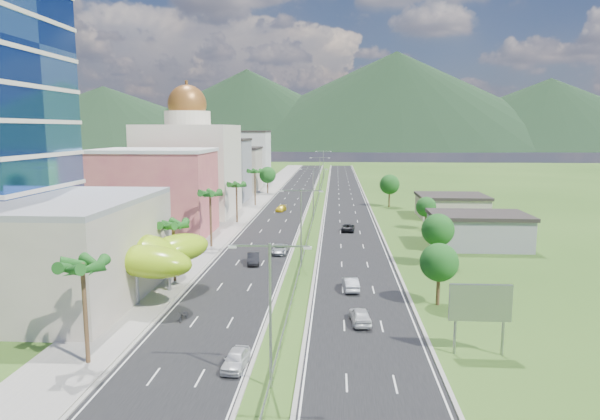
# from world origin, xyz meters

# --- Properties ---
(ground) EXTENTS (500.00, 500.00, 0.00)m
(ground) POSITION_xyz_m (0.00, 0.00, 0.00)
(ground) COLOR #2D5119
(ground) RESTS_ON ground
(road_left) EXTENTS (11.00, 260.00, 0.04)m
(road_left) POSITION_xyz_m (-7.50, 90.00, 0.02)
(road_left) COLOR black
(road_left) RESTS_ON ground
(road_right) EXTENTS (11.00, 260.00, 0.04)m
(road_right) POSITION_xyz_m (7.50, 90.00, 0.02)
(road_right) COLOR black
(road_right) RESTS_ON ground
(sidewalk_left) EXTENTS (7.00, 260.00, 0.12)m
(sidewalk_left) POSITION_xyz_m (-17.00, 90.00, 0.06)
(sidewalk_left) COLOR gray
(sidewalk_left) RESTS_ON ground
(median_guardrail) EXTENTS (0.10, 216.06, 0.76)m
(median_guardrail) POSITION_xyz_m (0.00, 71.99, 0.62)
(median_guardrail) COLOR gray
(median_guardrail) RESTS_ON ground
(streetlight_median_a) EXTENTS (6.04, 0.25, 11.00)m
(streetlight_median_a) POSITION_xyz_m (0.00, -25.00, 6.75)
(streetlight_median_a) COLOR gray
(streetlight_median_a) RESTS_ON ground
(streetlight_median_b) EXTENTS (6.04, 0.25, 11.00)m
(streetlight_median_b) POSITION_xyz_m (0.00, 10.00, 6.75)
(streetlight_median_b) COLOR gray
(streetlight_median_b) RESTS_ON ground
(streetlight_median_c) EXTENTS (6.04, 0.25, 11.00)m
(streetlight_median_c) POSITION_xyz_m (0.00, 50.00, 6.75)
(streetlight_median_c) COLOR gray
(streetlight_median_c) RESTS_ON ground
(streetlight_median_d) EXTENTS (6.04, 0.25, 11.00)m
(streetlight_median_d) POSITION_xyz_m (0.00, 95.00, 6.75)
(streetlight_median_d) COLOR gray
(streetlight_median_d) RESTS_ON ground
(streetlight_median_e) EXTENTS (6.04, 0.25, 11.00)m
(streetlight_median_e) POSITION_xyz_m (0.00, 140.00, 6.75)
(streetlight_median_e) COLOR gray
(streetlight_median_e) RESTS_ON ground
(mall_podium) EXTENTS (30.00, 24.00, 11.00)m
(mall_podium) POSITION_xyz_m (-32.00, -6.00, 5.50)
(mall_podium) COLOR gray
(mall_podium) RESTS_ON ground
(lime_canopy) EXTENTS (18.00, 15.00, 7.40)m
(lime_canopy) POSITION_xyz_m (-20.00, -4.00, 4.99)
(lime_canopy) COLOR #8DBE12
(lime_canopy) RESTS_ON ground
(pink_shophouse) EXTENTS (20.00, 15.00, 15.00)m
(pink_shophouse) POSITION_xyz_m (-28.00, 32.00, 7.50)
(pink_shophouse) COLOR #BA4C59
(pink_shophouse) RESTS_ON ground
(domed_building) EXTENTS (20.00, 20.00, 28.70)m
(domed_building) POSITION_xyz_m (-28.00, 55.00, 11.35)
(domed_building) COLOR beige
(domed_building) RESTS_ON ground
(midrise_grey) EXTENTS (16.00, 15.00, 16.00)m
(midrise_grey) POSITION_xyz_m (-27.00, 80.00, 8.00)
(midrise_grey) COLOR gray
(midrise_grey) RESTS_ON ground
(midrise_beige) EXTENTS (16.00, 15.00, 13.00)m
(midrise_beige) POSITION_xyz_m (-27.00, 102.00, 6.50)
(midrise_beige) COLOR gray
(midrise_beige) RESTS_ON ground
(midrise_white) EXTENTS (16.00, 15.00, 18.00)m
(midrise_white) POSITION_xyz_m (-27.00, 125.00, 9.00)
(midrise_white) COLOR silver
(midrise_white) RESTS_ON ground
(billboard) EXTENTS (5.20, 0.35, 6.20)m
(billboard) POSITION_xyz_m (17.00, -18.00, 4.42)
(billboard) COLOR gray
(billboard) RESTS_ON ground
(shed_near) EXTENTS (15.00, 10.00, 5.00)m
(shed_near) POSITION_xyz_m (28.00, 25.00, 2.50)
(shed_near) COLOR gray
(shed_near) RESTS_ON ground
(shed_far) EXTENTS (14.00, 12.00, 4.40)m
(shed_far) POSITION_xyz_m (30.00, 55.00, 2.20)
(shed_far) COLOR gray
(shed_far) RESTS_ON ground
(palm_tree_a) EXTENTS (3.60, 3.60, 9.10)m
(palm_tree_a) POSITION_xyz_m (-15.50, -22.00, 8.02)
(palm_tree_a) COLOR #47301C
(palm_tree_a) RESTS_ON ground
(palm_tree_b) EXTENTS (3.60, 3.60, 8.10)m
(palm_tree_b) POSITION_xyz_m (-15.50, 2.00, 7.06)
(palm_tree_b) COLOR #47301C
(palm_tree_b) RESTS_ON ground
(palm_tree_c) EXTENTS (3.60, 3.60, 9.60)m
(palm_tree_c) POSITION_xyz_m (-15.50, 22.00, 8.50)
(palm_tree_c) COLOR #47301C
(palm_tree_c) RESTS_ON ground
(palm_tree_d) EXTENTS (3.60, 3.60, 8.60)m
(palm_tree_d) POSITION_xyz_m (-15.50, 45.00, 7.54)
(palm_tree_d) COLOR #47301C
(palm_tree_d) RESTS_ON ground
(palm_tree_e) EXTENTS (3.60, 3.60, 9.40)m
(palm_tree_e) POSITION_xyz_m (-15.50, 70.00, 8.31)
(palm_tree_e) COLOR #47301C
(palm_tree_e) RESTS_ON ground
(leafy_tree_lfar) EXTENTS (4.90, 4.90, 8.05)m
(leafy_tree_lfar) POSITION_xyz_m (-15.50, 95.00, 5.58)
(leafy_tree_lfar) COLOR #47301C
(leafy_tree_lfar) RESTS_ON ground
(leafy_tree_ra) EXTENTS (4.20, 4.20, 6.90)m
(leafy_tree_ra) POSITION_xyz_m (16.00, -5.00, 4.78)
(leafy_tree_ra) COLOR #47301C
(leafy_tree_ra) RESTS_ON ground
(leafy_tree_rb) EXTENTS (4.55, 4.55, 7.47)m
(leafy_tree_rb) POSITION_xyz_m (19.00, 12.00, 5.18)
(leafy_tree_rb) COLOR #47301C
(leafy_tree_rb) RESTS_ON ground
(leafy_tree_rc) EXTENTS (3.85, 3.85, 6.33)m
(leafy_tree_rc) POSITION_xyz_m (22.00, 40.00, 4.37)
(leafy_tree_rc) COLOR #47301C
(leafy_tree_rc) RESTS_ON ground
(leafy_tree_rd) EXTENTS (4.90, 4.90, 8.05)m
(leafy_tree_rd) POSITION_xyz_m (18.00, 70.00, 5.58)
(leafy_tree_rd) COLOR #47301C
(leafy_tree_rd) RESTS_ON ground
(mountain_ridge) EXTENTS (860.00, 140.00, 90.00)m
(mountain_ridge) POSITION_xyz_m (60.00, 450.00, 0.00)
(mountain_ridge) COLOR black
(mountain_ridge) RESTS_ON ground
(car_white_near_left) EXTENTS (2.03, 4.40, 1.46)m
(car_white_near_left) POSITION_xyz_m (-3.20, -22.00, 0.77)
(car_white_near_left) COLOR silver
(car_white_near_left) RESTS_ON road_left
(car_dark_left) EXTENTS (2.37, 4.98, 1.58)m
(car_dark_left) POSITION_xyz_m (-6.96, 11.49, 0.83)
(car_dark_left) COLOR black
(car_dark_left) RESTS_ON road_left
(car_silver_mid_left) EXTENTS (2.31, 4.97, 1.38)m
(car_silver_mid_left) POSITION_xyz_m (-3.84, 17.96, 0.73)
(car_silver_mid_left) COLOR #93969A
(car_silver_mid_left) RESTS_ON road_left
(car_yellow_far_left) EXTENTS (2.54, 4.73, 1.30)m
(car_yellow_far_left) POSITION_xyz_m (-8.00, 60.68, 0.69)
(car_yellow_far_left) COLOR gold
(car_yellow_far_left) RESTS_ON road_left
(car_white_near_right) EXTENTS (2.32, 4.80, 1.58)m
(car_white_near_right) POSITION_xyz_m (7.24, -11.31, 0.83)
(car_white_near_right) COLOR silver
(car_white_near_right) RESTS_ON road_right
(car_silver_right) EXTENTS (2.14, 4.88, 1.56)m
(car_silver_right) POSITION_xyz_m (6.58, -0.28, 0.82)
(car_silver_right) COLOR #AEB0B6
(car_silver_right) RESTS_ON road_right
(car_dark_far_right) EXTENTS (2.71, 5.15, 1.38)m
(car_dark_far_right) POSITION_xyz_m (7.13, 37.14, 0.73)
(car_dark_far_right) COLOR black
(car_dark_far_right) RESTS_ON road_right
(motorcycle) EXTENTS (0.87, 2.10, 1.30)m
(motorcycle) POSITION_xyz_m (-10.47, -11.68, 0.69)
(motorcycle) COLOR black
(motorcycle) RESTS_ON road_left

